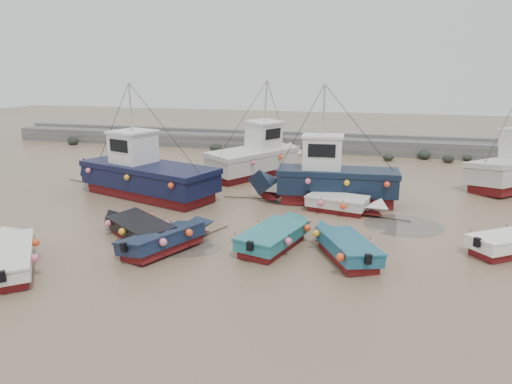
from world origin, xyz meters
TOP-DOWN VIEW (x-y plane):
  - ground at (0.00, 0.00)m, footprint 120.00×120.00m
  - seawall at (0.05, 21.99)m, footprint 60.00×4.92m
  - puddle_a at (-3.49, -2.64)m, footprint 4.60×4.60m
  - puddle_b at (5.96, 2.58)m, footprint 3.61×3.61m
  - puddle_c at (-7.66, 5.30)m, footprint 4.13×4.13m
  - puddle_d at (0.68, 9.12)m, footprint 6.67×6.67m
  - dinghy_0 at (-7.97, -6.32)m, footprint 4.72×5.80m
  - dinghy_1 at (-3.11, -3.09)m, footprint 3.08×5.59m
  - dinghy_2 at (0.90, -1.60)m, footprint 2.73×5.78m
  - dinghy_4 at (-5.03, -2.12)m, footprint 5.19×4.04m
  - dinghy_5 at (3.12, 3.92)m, footprint 5.17×2.36m
  - dinghy_6 at (3.66, -2.09)m, footprint 3.21×5.26m
  - cabin_boat_0 at (-8.33, 4.48)m, footprint 11.29×5.90m
  - cabin_boat_1 at (-3.27, 11.32)m, footprint 5.78×9.22m
  - cabin_boat_2 at (1.96, 5.61)m, footprint 9.43×3.01m
  - person at (-5.96, 5.79)m, footprint 0.72×0.64m

SIDE VIEW (x-z plane):
  - ground at x=0.00m, z-range 0.00..0.00m
  - person at x=-5.96m, z-range -0.82..0.82m
  - puddle_a at x=-3.49m, z-range 0.00..0.01m
  - puddle_b at x=5.96m, z-range 0.00..0.01m
  - puddle_c at x=-7.66m, z-range 0.00..0.01m
  - puddle_d at x=0.68m, z-range 0.00..0.01m
  - dinghy_0 at x=-7.97m, z-range -0.18..1.25m
  - dinghy_4 at x=-5.03m, z-range -0.16..1.26m
  - dinghy_2 at x=0.90m, z-range -0.16..1.26m
  - dinghy_1 at x=-3.11m, z-range -0.16..1.26m
  - dinghy_6 at x=3.66m, z-range -0.16..1.27m
  - dinghy_5 at x=3.12m, z-range -0.15..1.28m
  - seawall at x=0.05m, z-range -0.12..1.38m
  - cabin_boat_0 at x=-8.33m, z-range -1.81..4.41m
  - cabin_boat_1 at x=-3.27m, z-range -1.76..4.46m
  - cabin_boat_2 at x=1.96m, z-range -1.74..4.48m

